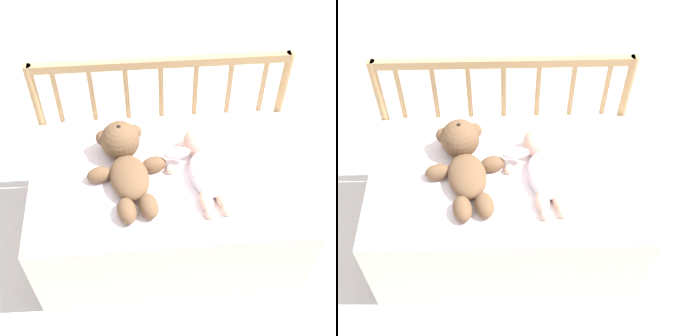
{
  "view_description": "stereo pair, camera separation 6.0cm",
  "coord_description": "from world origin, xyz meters",
  "views": [
    {
      "loc": [
        -0.09,
        -1.16,
        1.86
      ],
      "look_at": [
        0.0,
        -0.01,
        0.49
      ],
      "focal_mm": 50.0,
      "sensor_mm": 36.0,
      "label": 1
    },
    {
      "loc": [
        -0.03,
        -1.16,
        1.86
      ],
      "look_at": [
        0.0,
        -0.01,
        0.49
      ],
      "focal_mm": 50.0,
      "sensor_mm": 36.0,
      "label": 2
    }
  ],
  "objects": [
    {
      "name": "teddy_bear",
      "position": [
        -0.16,
        0.04,
        0.49
      ],
      "size": [
        0.32,
        0.45,
        0.16
      ],
      "color": "brown",
      "rests_on": "crib_mattress"
    },
    {
      "name": "baby",
      "position": [
        0.14,
        0.01,
        0.47
      ],
      "size": [
        0.31,
        0.41,
        0.12
      ],
      "color": "white",
      "rests_on": "crib_mattress"
    },
    {
      "name": "ground_plane",
      "position": [
        0.0,
        0.0,
        0.0
      ],
      "size": [
        12.0,
        12.0,
        0.0
      ],
      "primitive_type": "plane",
      "color": "silver"
    },
    {
      "name": "crib_rail",
      "position": [
        0.0,
        0.35,
        0.51
      ],
      "size": [
        1.08,
        0.04,
        0.73
      ],
      "color": "tan",
      "rests_on": "ground_plane"
    },
    {
      "name": "blanket",
      "position": [
        -0.01,
        -0.03,
        0.43
      ],
      "size": [
        0.82,
        0.55,
        0.01
      ],
      "color": "white",
      "rests_on": "crib_mattress"
    },
    {
      "name": "crib_mattress",
      "position": [
        0.0,
        0.0,
        0.22
      ],
      "size": [
        1.08,
        0.65,
        0.43
      ],
      "color": "white",
      "rests_on": "ground_plane"
    }
  ]
}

